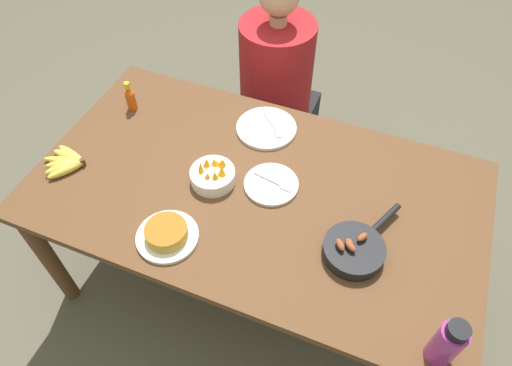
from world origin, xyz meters
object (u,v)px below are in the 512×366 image
at_px(fruit_bowl_mango, 213,175).
at_px(person_figure, 275,101).
at_px(empty_plate_near_front, 266,128).
at_px(hot_sauce_bottle, 130,97).
at_px(water_bottle, 447,343).
at_px(skillet, 355,249).
at_px(empty_plate_far_left, 271,184).
at_px(frittata_plate_center, 167,234).
at_px(banana_bunch, 67,162).

relative_size(fruit_bowl_mango, person_figure, 0.15).
distance_m(empty_plate_near_front, hot_sauce_bottle, 0.63).
height_order(empty_plate_near_front, water_bottle, water_bottle).
bearing_deg(empty_plate_near_front, hot_sauce_bottle, -171.01).
bearing_deg(skillet, hot_sauce_bottle, 95.52).
relative_size(empty_plate_far_left, fruit_bowl_mango, 1.21).
bearing_deg(water_bottle, skillet, 141.97).
xyz_separation_m(frittata_plate_center, empty_plate_near_front, (0.13, 0.66, -0.02)).
xyz_separation_m(hot_sauce_bottle, person_figure, (0.49, 0.57, -0.31)).
relative_size(empty_plate_far_left, person_figure, 0.18).
xyz_separation_m(water_bottle, hot_sauce_bottle, (-1.45, 0.62, -0.04)).
xyz_separation_m(empty_plate_far_left, fruit_bowl_mango, (-0.22, -0.06, 0.03)).
bearing_deg(water_bottle, banana_bunch, 171.67).
bearing_deg(person_figure, skillet, -55.99).
bearing_deg(empty_plate_far_left, skillet, -25.39).
bearing_deg(empty_plate_near_front, skillet, -42.64).
xyz_separation_m(banana_bunch, person_figure, (0.55, 0.98, -0.27)).
bearing_deg(banana_bunch, skillet, 1.50).
bearing_deg(water_bottle, empty_plate_far_left, 148.35).
distance_m(banana_bunch, fruit_bowl_mango, 0.61).
height_order(empty_plate_near_front, person_figure, person_figure).
relative_size(banana_bunch, empty_plate_near_front, 0.72).
bearing_deg(fruit_bowl_mango, water_bottle, -21.86).
xyz_separation_m(empty_plate_near_front, empty_plate_far_left, (0.13, -0.29, 0.00)).
xyz_separation_m(fruit_bowl_mango, person_figure, (-0.04, 0.83, -0.29)).
relative_size(hot_sauce_bottle, person_figure, 0.12).
relative_size(skillet, empty_plate_near_front, 1.35).
xyz_separation_m(banana_bunch, skillet, (1.19, 0.03, 0.01)).
xyz_separation_m(skillet, fruit_bowl_mango, (-0.60, 0.12, 0.01)).
xyz_separation_m(banana_bunch, water_bottle, (1.51, -0.22, 0.08)).
xyz_separation_m(fruit_bowl_mango, water_bottle, (0.92, -0.37, 0.06)).
height_order(empty_plate_far_left, water_bottle, water_bottle).
bearing_deg(frittata_plate_center, empty_plate_far_left, 54.64).
height_order(frittata_plate_center, fruit_bowl_mango, fruit_bowl_mango).
bearing_deg(fruit_bowl_mango, banana_bunch, -165.83).
bearing_deg(person_figure, empty_plate_near_front, -74.96).
height_order(skillet, empty_plate_far_left, skillet).
height_order(empty_plate_near_front, fruit_bowl_mango, fruit_bowl_mango).
relative_size(banana_bunch, skillet, 0.53).
bearing_deg(hot_sauce_bottle, frittata_plate_center, -48.78).
relative_size(fruit_bowl_mango, hot_sauce_bottle, 1.23).
bearing_deg(frittata_plate_center, skillet, 16.43).
bearing_deg(hot_sauce_bottle, water_bottle, -23.27).
distance_m(skillet, empty_plate_far_left, 0.42).
bearing_deg(skillet, fruit_bowl_mango, 102.65).
distance_m(banana_bunch, empty_plate_far_left, 0.84).
xyz_separation_m(banana_bunch, frittata_plate_center, (0.55, -0.16, 0.01)).
relative_size(banana_bunch, frittata_plate_center, 0.84).
distance_m(empty_plate_far_left, fruit_bowl_mango, 0.23).
xyz_separation_m(skillet, empty_plate_far_left, (-0.38, 0.18, -0.02)).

